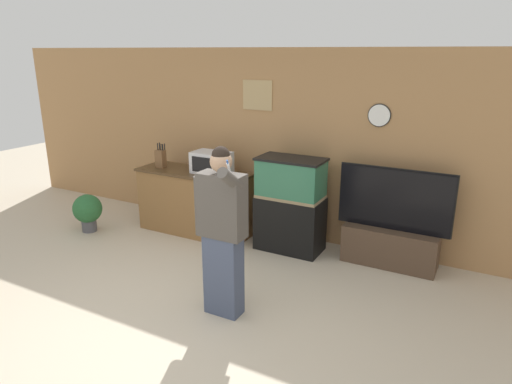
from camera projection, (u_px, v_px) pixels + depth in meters
The scene contains 9 objects.
ground_plane at pixel (158, 332), 4.34m from camera, with size 18.00×18.00×0.00m, color beige.
wall_back_paneled at pixel (285, 145), 6.31m from camera, with size 10.00×0.08×2.60m.
counter_island at pixel (195, 202), 6.60m from camera, with size 1.69×0.60×0.92m.
microwave at pixel (212, 163), 6.32m from camera, with size 0.53×0.34×0.30m.
knife_block at pixel (161, 158), 6.63m from camera, with size 0.13×0.11×0.35m.
aquarium_on_stand at pixel (290, 205), 5.97m from camera, with size 0.86×0.48×1.25m.
tv_on_stand at pixel (391, 237), 5.60m from camera, with size 1.37×0.40×1.23m.
person_standing at pixel (222, 230), 4.40m from camera, with size 0.54×0.41×1.72m.
potted_plant at pixel (88, 210), 6.66m from camera, with size 0.42×0.42×0.56m.
Camera 1 is at (2.60, -2.85, 2.56)m, focal length 32.00 mm.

